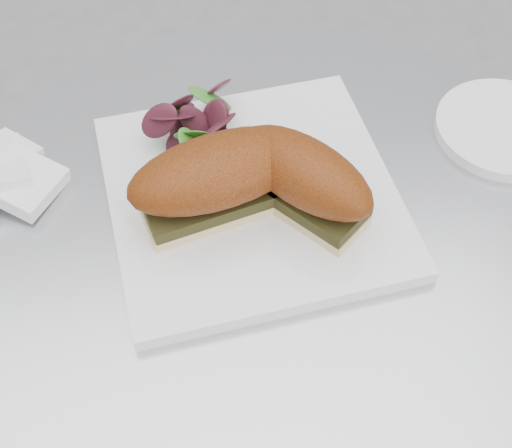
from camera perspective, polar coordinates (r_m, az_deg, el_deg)
The scene contains 7 objects.
table at distance 0.90m, azimuth 0.97°, elevation -10.87°, with size 0.70×0.70×0.73m.
plate at distance 0.72m, azimuth -0.34°, elevation 2.35°, with size 0.28×0.28×0.02m, color white.
sandwich_left at distance 0.67m, azimuth -2.94°, elevation 3.80°, with size 0.19×0.12×0.08m.
sandwich_right at distance 0.67m, azimuth 3.85°, elevation 3.67°, with size 0.15×0.16×0.08m.
salad at distance 0.75m, azimuth -4.37°, elevation 8.31°, with size 0.10×0.10×0.05m, color #40812A, non-canonical shape.
napkin at distance 0.77m, azimuth -19.45°, elevation 3.19°, with size 0.11×0.11×0.02m, color white, non-canonical shape.
saucer at distance 0.83m, azimuth 19.20°, elevation 7.24°, with size 0.15×0.15×0.01m, color white.
Camera 1 is at (-0.09, -0.40, 1.29)m, focal length 50.00 mm.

